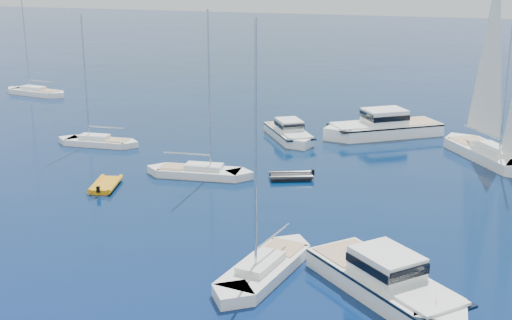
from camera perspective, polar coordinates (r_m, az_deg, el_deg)
The scene contains 10 objects.
motor_cruiser_right at distance 36.47m, azimuth 10.93°, elevation -11.01°, with size 3.43×11.22×2.95m, color silver, non-canonical shape.
motor_cruiser_distant at distance 68.45m, azimuth 10.39°, elevation 2.00°, with size 3.96×12.93×3.39m, color white, non-canonical shape.
motor_cruiser_horizon at distance 66.12m, azimuth 2.82°, elevation 1.75°, with size 2.83×9.26×2.43m, color white, non-canonical shape.
sailboat_fore at distance 38.03m, azimuth 0.67°, elevation -9.51°, with size 2.56×9.86×14.50m, color silver, non-canonical shape.
sailboat_mid_l at distance 65.62m, azimuth -13.02°, elevation 1.23°, with size 2.21×8.50×12.50m, color white, non-canonical shape.
sailboat_centre at distance 54.87m, azimuth -4.72°, elevation -1.34°, with size 2.41×9.26×13.61m, color silver, non-canonical shape.
sailboat_sails_r at distance 62.65m, azimuth 18.86°, elevation 0.05°, with size 3.46×13.32×19.59m, color white, non-canonical shape.
sailboat_far_l at distance 92.88m, azimuth -17.87°, elevation 5.20°, with size 2.59×9.95×14.62m, color white, non-canonical shape.
tender_yellow at distance 53.19m, azimuth -12.41°, elevation -2.25°, with size 2.16×3.99×0.95m, color orange, non-canonical shape.
tender_grey_far at distance 54.01m, azimuth 2.91°, elevation -1.60°, with size 1.94×3.52×0.95m, color black, non-canonical shape.
Camera 1 is at (13.24, -20.71, 16.51)m, focal length 47.98 mm.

